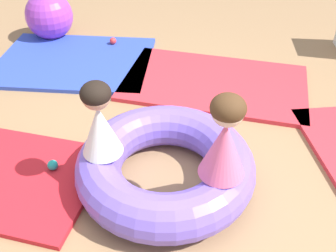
{
  "coord_description": "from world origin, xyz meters",
  "views": [
    {
      "loc": [
        0.16,
        -1.82,
        1.92
      ],
      "look_at": [
        -0.03,
        0.23,
        0.33
      ],
      "focal_mm": 40.99,
      "sensor_mm": 36.0,
      "label": 1
    }
  ],
  "objects_px": {
    "play_ball_teal": "(53,165)",
    "play_ball_red": "(113,41)",
    "exercise_ball_large": "(49,16)",
    "inflatable_cushion": "(165,166)",
    "child_in_white": "(99,120)",
    "child_in_pink": "(225,138)"
  },
  "relations": [
    {
      "from": "play_ball_red",
      "to": "exercise_ball_large",
      "type": "xyz_separation_m",
      "value": [
        -0.75,
        0.19,
        0.19
      ]
    },
    {
      "from": "child_in_pink",
      "to": "exercise_ball_large",
      "type": "relative_size",
      "value": 1.03
    },
    {
      "from": "inflatable_cushion",
      "to": "play_ball_red",
      "type": "bearing_deg",
      "value": 111.07
    },
    {
      "from": "play_ball_teal",
      "to": "play_ball_red",
      "type": "bearing_deg",
      "value": 89.56
    },
    {
      "from": "child_in_pink",
      "to": "play_ball_red",
      "type": "distance_m",
      "value": 2.51
    },
    {
      "from": "inflatable_cushion",
      "to": "child_in_white",
      "type": "relative_size",
      "value": 2.37
    },
    {
      "from": "play_ball_teal",
      "to": "exercise_ball_large",
      "type": "distance_m",
      "value": 2.31
    },
    {
      "from": "child_in_pink",
      "to": "exercise_ball_large",
      "type": "height_order",
      "value": "child_in_pink"
    },
    {
      "from": "play_ball_red",
      "to": "exercise_ball_large",
      "type": "distance_m",
      "value": 0.8
    },
    {
      "from": "child_in_white",
      "to": "exercise_ball_large",
      "type": "xyz_separation_m",
      "value": [
        -1.14,
        2.25,
        -0.28
      ]
    },
    {
      "from": "inflatable_cushion",
      "to": "play_ball_red",
      "type": "relative_size",
      "value": 16.17
    },
    {
      "from": "play_ball_red",
      "to": "play_ball_teal",
      "type": "height_order",
      "value": "same"
    },
    {
      "from": "child_in_pink",
      "to": "play_ball_red",
      "type": "xyz_separation_m",
      "value": [
        -1.13,
        2.19,
        -0.49
      ]
    },
    {
      "from": "inflatable_cushion",
      "to": "exercise_ball_large",
      "type": "bearing_deg",
      "value": 124.79
    },
    {
      "from": "child_in_pink",
      "to": "play_ball_teal",
      "type": "xyz_separation_m",
      "value": [
        -1.14,
        0.2,
        -0.49
      ]
    },
    {
      "from": "exercise_ball_large",
      "to": "play_ball_teal",
      "type": "bearing_deg",
      "value": -71.34
    },
    {
      "from": "child_in_pink",
      "to": "inflatable_cushion",
      "type": "bearing_deg",
      "value": 114.47
    },
    {
      "from": "child_in_pink",
      "to": "play_ball_red",
      "type": "relative_size",
      "value": 7.36
    },
    {
      "from": "child_in_pink",
      "to": "play_ball_teal",
      "type": "relative_size",
      "value": 7.45
    },
    {
      "from": "play_ball_teal",
      "to": "exercise_ball_large",
      "type": "bearing_deg",
      "value": 108.66
    },
    {
      "from": "inflatable_cushion",
      "to": "exercise_ball_large",
      "type": "relative_size",
      "value": 2.26
    },
    {
      "from": "play_ball_teal",
      "to": "child_in_pink",
      "type": "bearing_deg",
      "value": -9.75
    }
  ]
}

